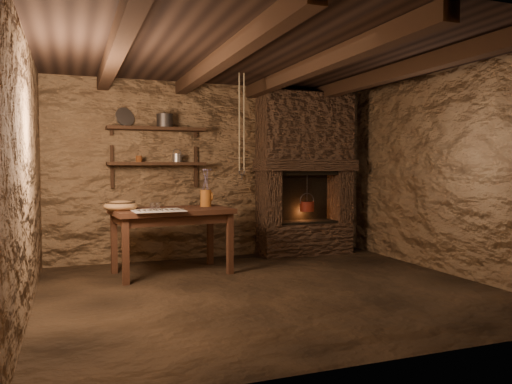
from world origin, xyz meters
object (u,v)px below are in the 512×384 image
object	(u,v)px
iron_stockpot	(165,122)
red_pot	(307,206)
stoneware_jug	(206,190)
work_table	(172,239)
wooden_bowl	(121,206)

from	to	relation	value
iron_stockpot	red_pot	xyz separation A→B (m)	(2.00, -0.12, -1.15)
stoneware_jug	work_table	bearing A→B (deg)	177.62
stoneware_jug	iron_stockpot	xyz separation A→B (m)	(-0.40, 0.58, 0.87)
wooden_bowl	iron_stockpot	xyz separation A→B (m)	(0.64, 0.72, 1.03)
stoneware_jug	iron_stockpot	size ratio (longest dim) A/B	2.27
iron_stockpot	work_table	bearing A→B (deg)	-94.57
iron_stockpot	red_pot	distance (m)	2.31
wooden_bowl	red_pot	size ratio (longest dim) A/B	0.71
work_table	stoneware_jug	bearing A→B (deg)	10.99
stoneware_jug	wooden_bowl	world-z (taller)	stoneware_jug
stoneware_jug	iron_stockpot	world-z (taller)	iron_stockpot
work_table	iron_stockpot	distance (m)	1.60
wooden_bowl	iron_stockpot	world-z (taller)	iron_stockpot
work_table	iron_stockpot	xyz separation A→B (m)	(0.06, 0.72, 1.43)
work_table	wooden_bowl	bearing A→B (deg)	174.02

